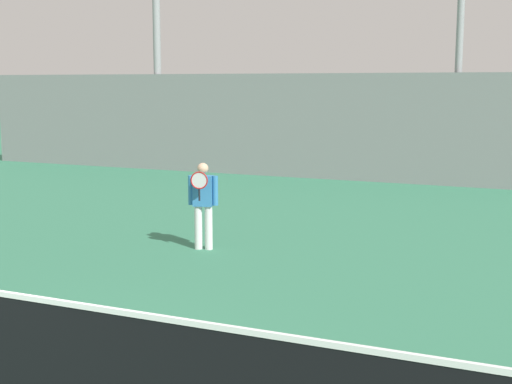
% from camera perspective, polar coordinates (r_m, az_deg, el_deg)
% --- Properties ---
extents(tennis_player, '(0.54, 0.46, 1.58)m').
position_cam_1_polar(tennis_player, '(12.87, -4.26, -0.73)').
color(tennis_player, silver).
rests_on(tennis_player, ground_plane).
extents(back_fence, '(30.46, 0.06, 3.29)m').
position_cam_1_polar(back_fence, '(21.83, 10.73, 5.03)').
color(back_fence, gray).
rests_on(back_fence, ground_plane).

